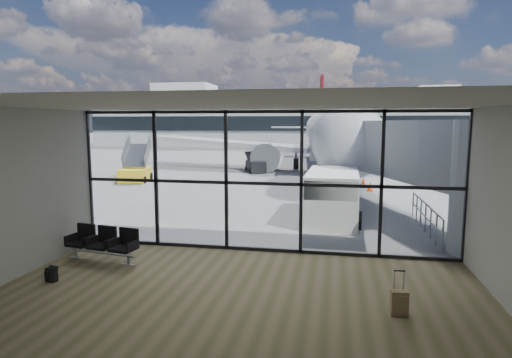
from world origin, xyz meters
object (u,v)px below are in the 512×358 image
(suitcase, at_px, (399,303))
(belt_loader, at_px, (255,166))
(seating_row, at_px, (104,242))
(service_van, at_px, (332,196))
(airliner, at_px, (329,134))
(backpack, at_px, (51,275))
(mobile_stairs, at_px, (135,173))

(suitcase, xyz_separation_m, belt_loader, (-8.06, 25.92, 0.25))
(seating_row, height_order, belt_loader, belt_loader)
(suitcase, distance_m, service_van, 9.06)
(seating_row, distance_m, airliner, 28.72)
(backpack, bearing_deg, suitcase, 8.99)
(suitcase, xyz_separation_m, service_van, (-1.52, 8.89, 0.77))
(belt_loader, bearing_deg, service_van, -91.38)
(mobile_stairs, bearing_deg, airliner, 27.50)
(backpack, relative_size, mobile_stairs, 0.10)
(backpack, xyz_separation_m, suitcase, (8.58, -0.38, 0.10))
(service_van, bearing_deg, seating_row, -133.85)
(backpack, relative_size, service_van, 0.08)
(suitcase, relative_size, service_van, 0.20)
(backpack, relative_size, belt_loader, 0.11)
(backpack, height_order, suitcase, suitcase)
(airliner, height_order, mobile_stairs, airliner)
(backpack, height_order, service_van, service_van)
(seating_row, bearing_deg, mobile_stairs, 122.78)
(service_van, height_order, belt_loader, service_van)
(backpack, height_order, belt_loader, belt_loader)
(suitcase, xyz_separation_m, mobile_stairs, (-15.35, 18.80, 0.32))
(seating_row, relative_size, suitcase, 2.35)
(suitcase, relative_size, airliner, 0.02)
(backpack, height_order, airliner, airliner)
(airliner, distance_m, service_van, 21.45)
(airliner, bearing_deg, service_van, -93.08)
(seating_row, distance_m, belt_loader, 23.64)
(backpack, distance_m, mobile_stairs, 19.63)
(belt_loader, xyz_separation_m, mobile_stairs, (-7.29, -7.12, 0.07))
(suitcase, bearing_deg, airliner, 89.39)
(suitcase, relative_size, mobile_stairs, 0.25)
(seating_row, distance_m, service_van, 9.39)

